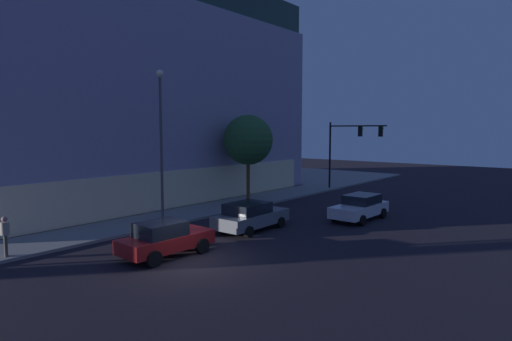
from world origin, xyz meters
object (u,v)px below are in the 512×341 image
modern_building (99,96)px  car_grey (250,216)px  traffic_light_far_corner (351,141)px  car_white (360,207)px  street_lamp_sidewalk (161,128)px  car_red (165,238)px  pedestrian_waiting (5,233)px  sidewalk_tree (248,140)px

modern_building → car_grey: bearing=-98.6°
traffic_light_far_corner → car_white: size_ratio=1.32×
street_lamp_sidewalk → car_white: (8.33, -8.84, -4.88)m
modern_building → street_lamp_sidewalk: bearing=-108.3°
car_white → car_red: bearing=165.8°
modern_building → car_white: modern_building is taller
street_lamp_sidewalk → car_white: 13.09m
traffic_light_far_corner → car_red: size_ratio=1.44×
pedestrian_waiting → car_white: 19.14m
street_lamp_sidewalk → car_grey: street_lamp_sidewalk is taller
traffic_light_far_corner → street_lamp_sidewalk: (-19.57, 2.49, 1.07)m
traffic_light_far_corner → pedestrian_waiting: bearing=176.5°
traffic_light_far_corner → car_red: bearing=-172.5°
street_lamp_sidewalk → car_white: bearing=-46.7°
traffic_light_far_corner → car_white: bearing=-150.5°
traffic_light_far_corner → car_red: 24.44m
pedestrian_waiting → car_grey: size_ratio=0.36×
street_lamp_sidewalk → sidewalk_tree: 8.79m
car_red → pedestrian_waiting: bearing=133.4°
sidewalk_tree → pedestrian_waiting: (-17.72, -1.34, -3.62)m
traffic_light_far_corner → car_grey: 18.35m
sidewalk_tree → car_grey: 9.95m
sidewalk_tree → car_red: 15.04m
pedestrian_waiting → car_red: pedestrian_waiting is taller
sidewalk_tree → street_lamp_sidewalk: bearing=-176.0°
modern_building → car_white: 25.12m
traffic_light_far_corner → car_white: 13.46m
car_red → car_white: car_red is taller
traffic_light_far_corner → car_grey: (-17.72, -2.86, -3.80)m
traffic_light_far_corner → pedestrian_waiting: traffic_light_far_corner is taller
car_white → street_lamp_sidewalk: bearing=133.3°
car_red → car_grey: 6.22m
street_lamp_sidewalk → modern_building: bearing=71.7°
car_red → car_white: size_ratio=0.91×
street_lamp_sidewalk → car_red: street_lamp_sidewalk is taller
street_lamp_sidewalk → traffic_light_far_corner: bearing=-7.2°
sidewalk_tree → modern_building: bearing=105.1°
modern_building → sidewalk_tree: (3.83, -14.18, -3.78)m
sidewalk_tree → car_red: bearing=-154.5°
car_red → car_grey: bearing=2.5°
street_lamp_sidewalk → pedestrian_waiting: 10.07m
street_lamp_sidewalk → sidewalk_tree: bearing=4.0°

